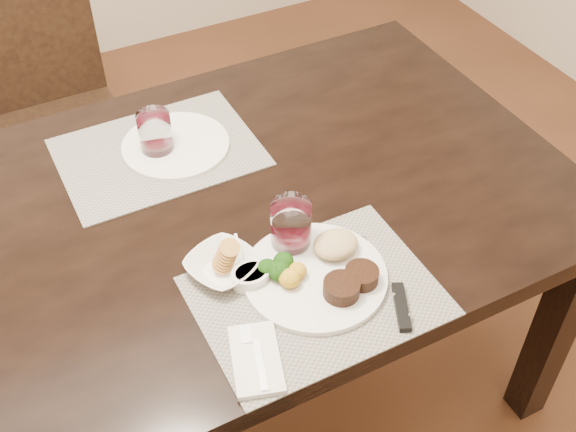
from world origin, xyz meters
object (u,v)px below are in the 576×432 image
wine_glass_near (291,228)px  dinner_plate (322,271)px  cracker_bowl (222,265)px  steak_knife (392,296)px  chair_far (49,103)px  far_plate (176,145)px

wine_glass_near → dinner_plate: bearing=-81.9°
cracker_bowl → wine_glass_near: wine_glass_near is taller
steak_knife → dinner_plate: bearing=156.1°
chair_far → steak_knife: size_ratio=3.48×
chair_far → cracker_bowl: size_ratio=5.15×
wine_glass_near → steak_knife: bearing=-63.0°
dinner_plate → chair_far: bearing=121.8°
steak_knife → wine_glass_near: 0.24m
cracker_bowl → wine_glass_near: 0.16m
dinner_plate → far_plate: dinner_plate is taller
chair_far → steak_knife: 1.42m
dinner_plate → steak_knife: size_ratio=1.11×
cracker_bowl → wine_glass_near: size_ratio=1.52×
chair_far → dinner_plate: chair_far is taller
steak_knife → cracker_bowl: cracker_bowl is taller
cracker_bowl → far_plate: 0.42m
steak_knife → wine_glass_near: size_ratio=2.25×
chair_far → wine_glass_near: (0.28, -1.12, 0.30)m
cracker_bowl → wine_glass_near: bearing=-0.0°
chair_far → cracker_bowl: 1.16m
cracker_bowl → chair_far: bearing=96.5°
cracker_bowl → far_plate: bearing=81.7°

